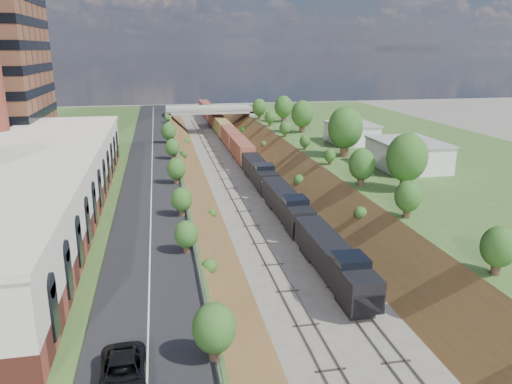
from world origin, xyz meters
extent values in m
cube|color=#365F27|center=(-33.00, 60.00, 2.50)|extent=(44.00, 180.00, 5.00)
cube|color=#365F27|center=(33.00, 60.00, 2.50)|extent=(44.00, 180.00, 5.00)
cube|color=brown|center=(-11.00, 60.00, 0.00)|extent=(10.00, 180.00, 10.00)
cube|color=brown|center=(11.00, 60.00, 0.00)|extent=(10.00, 180.00, 10.00)
cube|color=gray|center=(-2.60, 60.00, 0.09)|extent=(1.58, 180.00, 0.18)
cube|color=gray|center=(2.60, 60.00, 0.09)|extent=(1.58, 180.00, 0.18)
cube|color=black|center=(-15.50, 60.00, 5.05)|extent=(8.00, 180.00, 0.10)
cube|color=#99999E|center=(-11.40, 60.00, 5.55)|extent=(0.06, 171.00, 0.30)
cube|color=brown|center=(-28.00, 38.00, 6.10)|extent=(14.00, 62.00, 2.20)
cube|color=silver|center=(-28.00, 38.00, 9.35)|extent=(14.00, 62.00, 4.30)
cube|color=silver|center=(-28.00, 38.00, 11.75)|extent=(14.30, 62.30, 0.50)
cube|color=gray|center=(-11.50, 122.00, 3.10)|extent=(1.50, 8.00, 6.20)
cube|color=gray|center=(11.50, 122.00, 3.10)|extent=(1.50, 8.00, 6.20)
cube|color=gray|center=(0.00, 122.00, 6.20)|extent=(24.00, 8.00, 1.00)
cube|color=gray|center=(0.00, 118.00, 7.00)|extent=(24.00, 0.30, 0.80)
cube|color=gray|center=(0.00, 126.00, 7.00)|extent=(24.00, 0.30, 0.80)
cube|color=silver|center=(23.50, 52.00, 7.00)|extent=(9.00, 12.00, 4.00)
cube|color=silver|center=(23.00, 74.00, 6.80)|extent=(8.00, 10.00, 3.60)
cylinder|color=#473323|center=(17.00, 40.00, 6.31)|extent=(1.30, 1.30, 2.62)
ellipsoid|color=#234F1C|center=(17.00, 40.00, 9.46)|extent=(5.25, 5.25, 6.30)
cylinder|color=#473323|center=(-11.80, 20.00, 5.61)|extent=(0.66, 0.66, 1.22)
ellipsoid|color=#234F1C|center=(-11.80, 20.00, 7.08)|extent=(2.45, 2.45, 2.94)
cube|color=black|center=(2.60, 20.59, 0.45)|extent=(2.40, 4.00, 0.90)
cube|color=black|center=(2.60, 26.70, 2.38)|extent=(3.04, 18.22, 2.95)
cube|color=black|center=(2.60, 19.09, 1.80)|extent=(2.79, 3.00, 1.80)
cube|color=silver|center=(2.60, 19.09, 2.80)|extent=(2.79, 3.00, 0.15)
cube|color=black|center=(2.60, 22.09, 4.10)|extent=(2.98, 3.10, 0.90)
cube|color=black|center=(2.60, 45.92, 2.38)|extent=(3.04, 18.22, 2.95)
cube|color=black|center=(2.60, 65.14, 2.38)|extent=(3.04, 18.22, 2.95)
cube|color=brown|center=(2.60, 123.81, 2.72)|extent=(3.04, 97.10, 3.64)
imported|color=black|center=(-16.75, 6.43, 5.86)|extent=(2.70, 5.55, 1.52)
camera|label=1|loc=(-14.10, -17.87, 22.88)|focal=35.00mm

